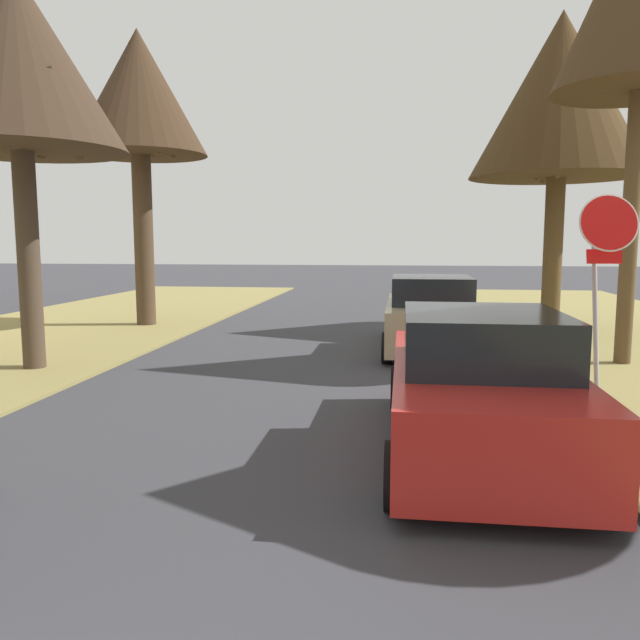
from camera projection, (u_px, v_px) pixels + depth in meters
The scene contains 6 objects.
stop_sign_far at pixel (605, 253), 8.69m from camera, with size 0.82×0.79×2.90m.
street_tree_right_far at pixel (560, 97), 15.37m from camera, with size 4.29×4.29×7.81m.
street_tree_left_mid_b at pixel (17, 62), 10.61m from camera, with size 3.57×3.57×6.82m.
street_tree_left_far at pixel (139, 97), 16.35m from camera, with size 3.50×3.50×7.70m.
parked_sedan_red at pixel (479, 387), 6.81m from camera, with size 1.94×4.40×1.57m.
parked_sedan_tan at pixel (430, 316), 13.27m from camera, with size 1.94×4.40×1.57m.
Camera 1 is at (1.60, 0.02, 2.31)m, focal length 35.23 mm.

